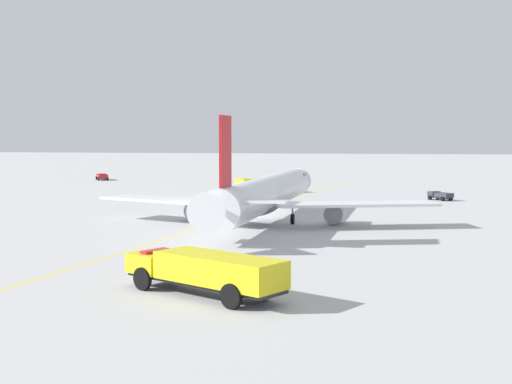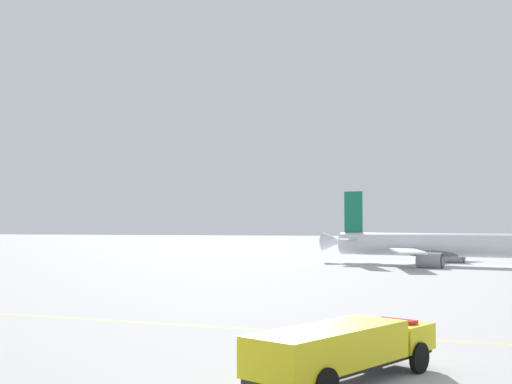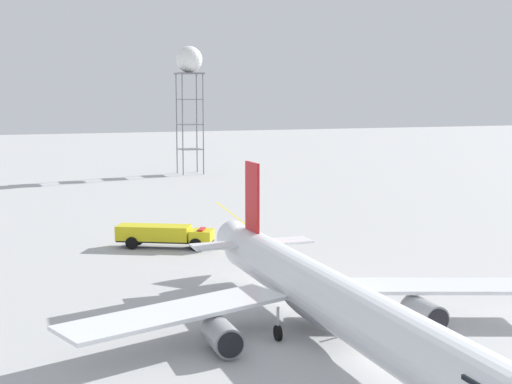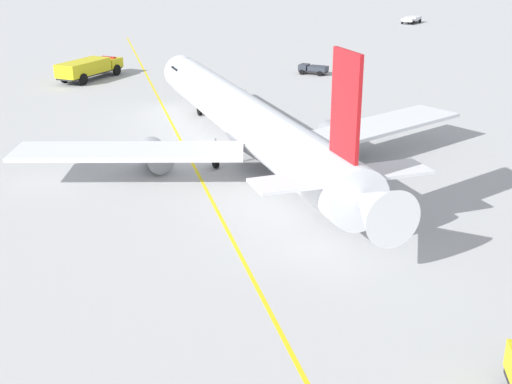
# 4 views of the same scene
# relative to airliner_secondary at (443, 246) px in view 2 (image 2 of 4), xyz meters

# --- Properties ---
(airliner_secondary) EXTENTS (34.27, 40.76, 12.25)m
(airliner_secondary) POSITION_rel_airliner_secondary_xyz_m (0.00, 0.00, 0.00)
(airliner_secondary) COLOR silver
(airliner_secondary) RESTS_ON ground_plane
(fire_tender_truck) EXTENTS (10.75, 7.74, 2.50)m
(fire_tender_truck) POSITION_rel_airliner_secondary_xyz_m (82.47, -8.37, -1.47)
(fire_tender_truck) COLOR #232326
(fire_tender_truck) RESTS_ON ground_plane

